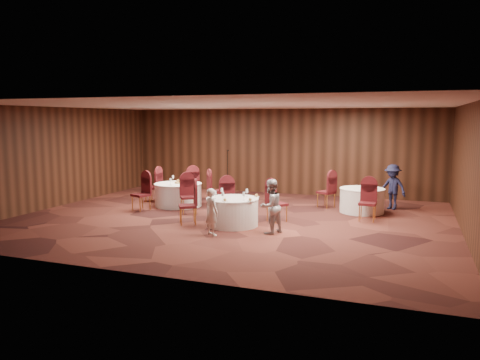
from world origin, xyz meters
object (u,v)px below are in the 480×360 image
(woman_a, at_px, (212,212))
(woman_b, at_px, (271,206))
(table_left, at_px, (178,194))
(mic_stand, at_px, (227,181))
(man_c, at_px, (392,187))
(table_right, at_px, (362,200))
(table_main, at_px, (232,212))

(woman_a, bearing_deg, woman_b, -120.74)
(table_left, distance_m, mic_stand, 3.03)
(table_left, bearing_deg, man_c, 15.56)
(table_right, distance_m, man_c, 1.23)
(table_main, xyz_separation_m, mic_stand, (-2.17, 5.03, 0.11))
(table_left, bearing_deg, woman_b, -32.88)
(table_right, xyz_separation_m, man_c, (0.83, 0.85, 0.33))
(table_main, bearing_deg, mic_stand, 113.32)
(table_left, height_order, woman_a, woman_a)
(woman_a, bearing_deg, mic_stand, -40.10)
(table_left, xyz_separation_m, mic_stand, (0.53, 2.98, 0.11))
(table_right, relative_size, man_c, 0.95)
(man_c, bearing_deg, mic_stand, -162.23)
(woman_b, bearing_deg, man_c, 176.16)
(table_right, xyz_separation_m, woman_a, (-3.12, -4.18, 0.20))
(table_left, bearing_deg, mic_stand, 79.98)
(man_c, bearing_deg, woman_a, -99.60)
(table_main, height_order, woman_b, woman_b)
(table_right, bearing_deg, man_c, 45.45)
(table_left, height_order, man_c, man_c)
(table_main, bearing_deg, table_right, 44.93)
(table_main, height_order, man_c, man_c)
(woman_b, bearing_deg, mic_stand, -120.79)
(mic_stand, relative_size, woman_a, 1.43)
(table_main, bearing_deg, table_left, 142.84)
(table_right, relative_size, woman_a, 1.15)
(table_left, relative_size, table_right, 1.15)
(mic_stand, distance_m, man_c, 6.15)
(table_right, bearing_deg, woman_b, -117.76)
(table_left, height_order, mic_stand, mic_stand)
(table_left, bearing_deg, table_right, 9.73)
(woman_a, height_order, woman_b, woman_b)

